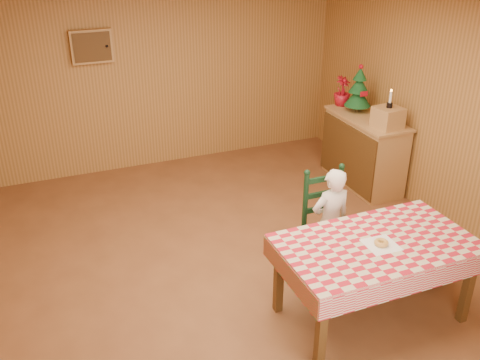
# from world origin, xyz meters

# --- Properties ---
(ground) EXTENTS (6.00, 6.00, 0.00)m
(ground) POSITION_xyz_m (0.00, 0.00, 0.00)
(ground) COLOR brown
(ground) RESTS_ON ground
(cabin_walls) EXTENTS (5.10, 6.05, 2.65)m
(cabin_walls) POSITION_xyz_m (-0.00, 0.53, 1.83)
(cabin_walls) COLOR #A6763C
(cabin_walls) RESTS_ON ground
(dining_table) EXTENTS (1.66, 0.96, 0.77)m
(dining_table) POSITION_xyz_m (0.76, -0.98, 0.69)
(dining_table) COLOR #523416
(dining_table) RESTS_ON ground
(ladder_chair) EXTENTS (0.44, 0.40, 1.08)m
(ladder_chair) POSITION_xyz_m (0.76, -0.20, 0.50)
(ladder_chair) COLOR black
(ladder_chair) RESTS_ON ground
(seated_child) EXTENTS (0.41, 0.27, 1.12)m
(seated_child) POSITION_xyz_m (0.76, -0.25, 0.56)
(seated_child) COLOR white
(seated_child) RESTS_ON ground
(napkin) EXTENTS (0.27, 0.27, 0.00)m
(napkin) POSITION_xyz_m (0.76, -1.03, 0.77)
(napkin) COLOR white
(napkin) RESTS_ON dining_table
(donut) EXTENTS (0.12, 0.12, 0.04)m
(donut) POSITION_xyz_m (0.76, -1.03, 0.79)
(donut) COLOR gold
(donut) RESTS_ON napkin
(shelf_unit) EXTENTS (0.54, 1.24, 0.93)m
(shelf_unit) POSITION_xyz_m (2.20, 1.31, 0.47)
(shelf_unit) COLOR tan
(shelf_unit) RESTS_ON ground
(crate) EXTENTS (0.33, 0.33, 0.25)m
(crate) POSITION_xyz_m (2.20, 0.91, 1.06)
(crate) COLOR tan
(crate) RESTS_ON shelf_unit
(christmas_tree) EXTENTS (0.34, 0.34, 0.62)m
(christmas_tree) POSITION_xyz_m (2.20, 1.56, 1.21)
(christmas_tree) COLOR #523416
(christmas_tree) RESTS_ON shelf_unit
(flower_arrangement) EXTENTS (0.29, 0.29, 0.39)m
(flower_arrangement) POSITION_xyz_m (2.15, 1.86, 1.13)
(flower_arrangement) COLOR #A20F1E
(flower_arrangement) RESTS_ON shelf_unit
(candle_set) EXTENTS (0.07, 0.07, 0.22)m
(candle_set) POSITION_xyz_m (2.20, 0.91, 1.24)
(candle_set) COLOR black
(candle_set) RESTS_ON crate
(storage_bin) EXTENTS (0.50, 0.50, 0.39)m
(storage_bin) POSITION_xyz_m (1.61, -0.69, 0.19)
(storage_bin) COLOR black
(storage_bin) RESTS_ON ground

